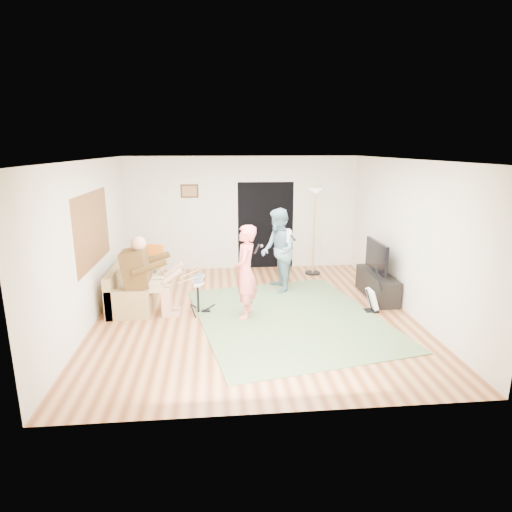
{
  "coord_description": "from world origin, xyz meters",
  "views": [
    {
      "loc": [
        -0.65,
        -7.18,
        2.91
      ],
      "look_at": [
        0.06,
        0.3,
        0.98
      ],
      "focal_mm": 30.0,
      "sensor_mm": 36.0,
      "label": 1
    }
  ],
  "objects_px": {
    "sofa": "(132,290)",
    "guitar_spare": "(373,299)",
    "guitarist": "(278,251)",
    "torchiere_lamp": "(315,216)",
    "television": "(377,256)",
    "drum_kit": "(198,297)",
    "singer": "(245,272)",
    "dining_chair": "(154,273)",
    "tv_cabinet": "(377,285)"
  },
  "relations": [
    {
      "from": "singer",
      "to": "torchiere_lamp",
      "type": "relative_size",
      "value": 0.82
    },
    {
      "from": "guitar_spare",
      "to": "television",
      "type": "relative_size",
      "value": 0.83
    },
    {
      "from": "drum_kit",
      "to": "tv_cabinet",
      "type": "relative_size",
      "value": 0.47
    },
    {
      "from": "dining_chair",
      "to": "singer",
      "type": "bearing_deg",
      "value": -32.69
    },
    {
      "from": "guitar_spare",
      "to": "tv_cabinet",
      "type": "height_order",
      "value": "guitar_spare"
    },
    {
      "from": "guitar_spare",
      "to": "dining_chair",
      "type": "height_order",
      "value": "dining_chair"
    },
    {
      "from": "drum_kit",
      "to": "television",
      "type": "xyz_separation_m",
      "value": [
        3.45,
        0.5,
        0.56
      ]
    },
    {
      "from": "television",
      "to": "guitarist",
      "type": "bearing_deg",
      "value": 162.67
    },
    {
      "from": "guitarist",
      "to": "tv_cabinet",
      "type": "height_order",
      "value": "guitarist"
    },
    {
      "from": "guitarist",
      "to": "tv_cabinet",
      "type": "xyz_separation_m",
      "value": [
        1.9,
        -0.58,
        -0.61
      ]
    },
    {
      "from": "drum_kit",
      "to": "guitar_spare",
      "type": "bearing_deg",
      "value": -4.62
    },
    {
      "from": "television",
      "to": "torchiere_lamp",
      "type": "bearing_deg",
      "value": 116.21
    },
    {
      "from": "drum_kit",
      "to": "singer",
      "type": "distance_m",
      "value": 1.03
    },
    {
      "from": "drum_kit",
      "to": "singer",
      "type": "bearing_deg",
      "value": -17.83
    },
    {
      "from": "guitar_spare",
      "to": "sofa",
      "type": "bearing_deg",
      "value": 168.45
    },
    {
      "from": "sofa",
      "to": "drum_kit",
      "type": "bearing_deg",
      "value": -26.87
    },
    {
      "from": "guitarist",
      "to": "torchiere_lamp",
      "type": "height_order",
      "value": "torchiere_lamp"
    },
    {
      "from": "guitar_spare",
      "to": "dining_chair",
      "type": "bearing_deg",
      "value": 156.9
    },
    {
      "from": "drum_kit",
      "to": "guitarist",
      "type": "height_order",
      "value": "guitarist"
    },
    {
      "from": "sofa",
      "to": "singer",
      "type": "distance_m",
      "value": 2.38
    },
    {
      "from": "singer",
      "to": "television",
      "type": "distance_m",
      "value": 2.72
    },
    {
      "from": "guitar_spare",
      "to": "dining_chair",
      "type": "xyz_separation_m",
      "value": [
        -4.12,
        1.76,
        0.08
      ]
    },
    {
      "from": "sofa",
      "to": "guitar_spare",
      "type": "relative_size",
      "value": 2.17
    },
    {
      "from": "guitar_spare",
      "to": "drum_kit",
      "type": "bearing_deg",
      "value": 175.38
    },
    {
      "from": "sofa",
      "to": "guitarist",
      "type": "height_order",
      "value": "guitarist"
    },
    {
      "from": "television",
      "to": "drum_kit",
      "type": "bearing_deg",
      "value": -171.82
    },
    {
      "from": "sofa",
      "to": "dining_chair",
      "type": "bearing_deg",
      "value": 70.62
    },
    {
      "from": "guitar_spare",
      "to": "dining_chair",
      "type": "relative_size",
      "value": 0.94
    },
    {
      "from": "sofa",
      "to": "tv_cabinet",
      "type": "distance_m",
      "value": 4.79
    },
    {
      "from": "drum_kit",
      "to": "singer",
      "type": "height_order",
      "value": "singer"
    },
    {
      "from": "drum_kit",
      "to": "dining_chair",
      "type": "bearing_deg",
      "value": 123.17
    },
    {
      "from": "sofa",
      "to": "dining_chair",
      "type": "xyz_separation_m",
      "value": [
        0.3,
        0.85,
        0.08
      ]
    },
    {
      "from": "sofa",
      "to": "torchiere_lamp",
      "type": "distance_m",
      "value": 4.34
    },
    {
      "from": "dining_chair",
      "to": "television",
      "type": "relative_size",
      "value": 0.89
    },
    {
      "from": "drum_kit",
      "to": "sofa",
      "type": "bearing_deg",
      "value": 153.13
    },
    {
      "from": "singer",
      "to": "sofa",
      "type": "bearing_deg",
      "value": -102.12
    },
    {
      "from": "sofa",
      "to": "dining_chair",
      "type": "relative_size",
      "value": 2.03
    },
    {
      "from": "sofa",
      "to": "guitar_spare",
      "type": "height_order",
      "value": "guitar_spare"
    },
    {
      "from": "singer",
      "to": "guitar_spare",
      "type": "relative_size",
      "value": 1.92
    },
    {
      "from": "drum_kit",
      "to": "torchiere_lamp",
      "type": "distance_m",
      "value": 3.59
    },
    {
      "from": "torchiere_lamp",
      "to": "drum_kit",
      "type": "bearing_deg",
      "value": -139.51
    },
    {
      "from": "tv_cabinet",
      "to": "television",
      "type": "bearing_deg",
      "value": 180.0
    },
    {
      "from": "drum_kit",
      "to": "dining_chair",
      "type": "height_order",
      "value": "dining_chair"
    },
    {
      "from": "guitarist",
      "to": "television",
      "type": "height_order",
      "value": "guitarist"
    },
    {
      "from": "sofa",
      "to": "drum_kit",
      "type": "relative_size",
      "value": 2.8
    },
    {
      "from": "guitarist",
      "to": "guitar_spare",
      "type": "relative_size",
      "value": 2.01
    },
    {
      "from": "guitarist",
      "to": "dining_chair",
      "type": "relative_size",
      "value": 1.88
    },
    {
      "from": "sofa",
      "to": "tv_cabinet",
      "type": "height_order",
      "value": "sofa"
    },
    {
      "from": "singer",
      "to": "guitar_spare",
      "type": "distance_m",
      "value": 2.37
    },
    {
      "from": "sofa",
      "to": "guitarist",
      "type": "bearing_deg",
      "value": 8.37
    }
  ]
}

